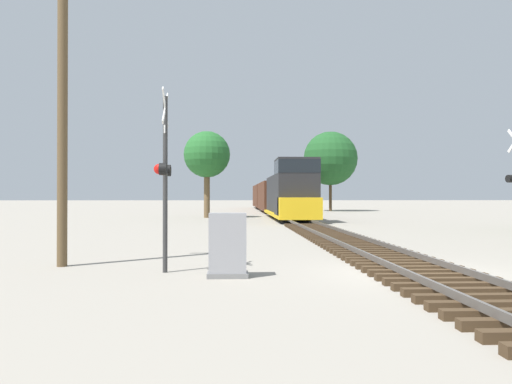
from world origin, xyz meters
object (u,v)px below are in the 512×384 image
object	(u,v)px
utility_pole	(62,95)
tree_mid_background	(207,155)
relay_cabinet	(228,246)
crossing_signal_near	(164,172)
tree_deep_background	(330,159)
freight_train	(274,196)

from	to	relation	value
utility_pole	tree_mid_background	world-z (taller)	utility_pole
tree_mid_background	utility_pole	bearing A→B (deg)	-94.44
utility_pole	relay_cabinet	bearing A→B (deg)	-24.06
utility_pole	crossing_signal_near	bearing A→B (deg)	-22.14
utility_pole	tree_mid_background	distance (m)	30.31
crossing_signal_near	relay_cabinet	distance (m)	2.55
tree_deep_background	freight_train	bearing A→B (deg)	-142.99
crossing_signal_near	tree_mid_background	distance (m)	31.56
freight_train	crossing_signal_near	distance (m)	44.31
freight_train	tree_mid_background	size ratio (longest dim) A/B	6.43
freight_train	tree_deep_background	size ratio (longest dim) A/B	4.89
freight_train	relay_cabinet	xyz separation A→B (m)	(-4.68, -44.70, -1.16)
crossing_signal_near	tree_deep_background	distance (m)	51.72
relay_cabinet	tree_deep_background	distance (m)	52.29
tree_mid_background	tree_deep_background	world-z (taller)	tree_deep_background
freight_train	relay_cabinet	size ratio (longest dim) A/B	32.05
relay_cabinet	tree_mid_background	bearing A→B (deg)	93.95
relay_cabinet	utility_pole	size ratio (longest dim) A/B	0.17
crossing_signal_near	relay_cabinet	world-z (taller)	crossing_signal_near
crossing_signal_near	freight_train	bearing A→B (deg)	172.49
relay_cabinet	tree_mid_background	size ratio (longest dim) A/B	0.20
freight_train	crossing_signal_near	bearing A→B (deg)	-98.17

